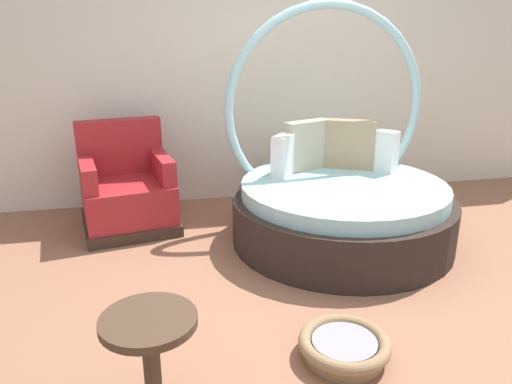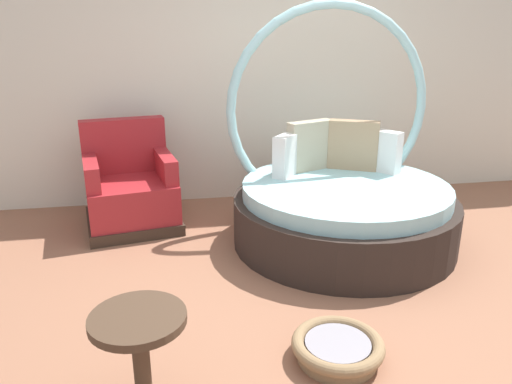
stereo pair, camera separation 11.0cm
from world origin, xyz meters
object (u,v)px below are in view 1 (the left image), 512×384
Objects in this scene: red_armchair at (127,191)px; pet_basket at (344,346)px; side_table at (150,335)px; round_daybed at (339,196)px.

pet_basket is (1.23, -2.20, -0.26)m from red_armchair.
side_table is (0.20, -2.40, 0.10)m from red_armchair.
pet_basket is 1.10m from side_table.
round_daybed is 3.85× the size of pet_basket.
side_table is (-1.03, -0.19, 0.35)m from pet_basket.
red_armchair is 2.54m from pet_basket.
round_daybed reaches higher than red_armchair.
pet_basket is at bearing -60.91° from red_armchair.
round_daybed reaches higher than side_table.
pet_basket is 0.98× the size of side_table.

